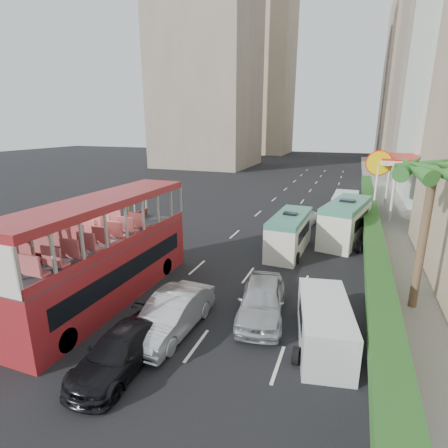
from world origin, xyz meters
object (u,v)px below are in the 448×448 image
at_px(minibus_far, 345,222).
at_px(car_silver_lane_b, 261,317).
at_px(double_decker_bus, 106,250).
at_px(palm_tree, 423,240).
at_px(shell_station, 415,187).
at_px(panel_van_far, 345,206).
at_px(panel_van_near, 324,325).
at_px(van_asset, 299,227).
at_px(car_black, 121,367).
at_px(car_silver_lane_a, 173,331).
at_px(minibus_near, 289,233).

bearing_deg(minibus_far, car_silver_lane_b, -91.83).
xyz_separation_m(double_decker_bus, palm_tree, (13.80, 4.00, 0.85)).
xyz_separation_m(minibus_far, shell_station, (5.55, 9.65, 1.28)).
bearing_deg(palm_tree, double_decker_bus, -163.84).
height_order(car_silver_lane_b, panel_van_far, panel_van_far).
xyz_separation_m(panel_van_near, palm_tree, (3.62, 4.27, 2.48)).
bearing_deg(van_asset, panel_van_near, -69.71).
height_order(car_silver_lane_b, palm_tree, palm_tree).
xyz_separation_m(car_silver_lane_b, car_black, (-3.80, -5.02, 0.00)).
relative_size(car_black, shell_station, 0.57).
bearing_deg(van_asset, car_black, -90.65).
distance_m(car_silver_lane_a, minibus_far, 16.12).
distance_m(minibus_near, panel_van_far, 11.49).
relative_size(van_asset, panel_van_near, 1.04).
bearing_deg(palm_tree, car_silver_lane_b, -154.45).
bearing_deg(car_silver_lane_a, car_black, -101.22).
height_order(van_asset, panel_van_near, panel_van_near).
bearing_deg(minibus_near, palm_tree, -37.47).
relative_size(car_silver_lane_a, shell_station, 0.61).
xyz_separation_m(car_black, minibus_near, (3.42, 13.75, 1.28)).
xyz_separation_m(palm_tree, shell_station, (2.20, 19.00, -0.63)).
bearing_deg(panel_van_far, shell_station, 23.32).
relative_size(panel_van_near, shell_station, 0.56).
xyz_separation_m(car_black, shell_station, (12.38, 27.08, 2.75)).
bearing_deg(panel_van_far, minibus_near, -104.09).
distance_m(car_black, minibus_far, 18.77).
bearing_deg(car_silver_lane_b, car_black, -136.12).
height_order(minibus_far, shell_station, shell_station).
relative_size(car_silver_lane_b, panel_van_far, 0.93).
relative_size(car_black, palm_tree, 0.71).
relative_size(double_decker_bus, car_black, 2.42).
height_order(van_asset, palm_tree, palm_tree).
height_order(double_decker_bus, minibus_far, double_decker_bus).
xyz_separation_m(car_silver_lane_b, minibus_near, (-0.38, 8.72, 1.28)).
xyz_separation_m(car_silver_lane_b, shell_station, (8.58, 22.05, 2.75)).
bearing_deg(panel_van_far, panel_van_near, -88.16).
relative_size(car_silver_lane_b, panel_van_near, 1.08).
height_order(minibus_far, panel_van_near, minibus_far).
bearing_deg(panel_van_far, van_asset, -122.74).
distance_m(car_silver_lane_a, van_asset, 17.47).
bearing_deg(car_black, minibus_near, 74.53).
relative_size(minibus_far, palm_tree, 1.04).
distance_m(car_silver_lane_b, panel_van_far, 19.99).
xyz_separation_m(panel_van_far, palm_tree, (3.61, -16.72, 2.33)).
height_order(panel_van_near, shell_station, shell_station).
relative_size(car_silver_lane_b, shell_station, 0.61).
height_order(minibus_near, panel_van_far, minibus_near).
bearing_deg(double_decker_bus, minibus_far, 51.93).
bearing_deg(van_asset, palm_tree, -50.96).
bearing_deg(car_silver_lane_b, panel_van_near, -32.87).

